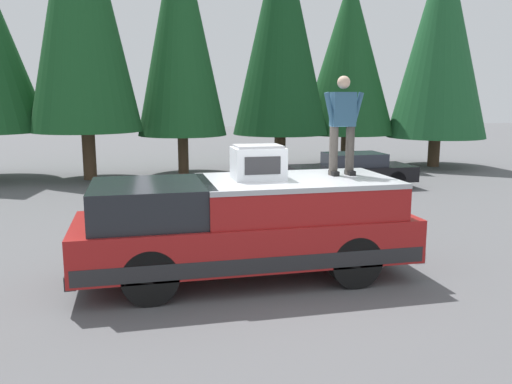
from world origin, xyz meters
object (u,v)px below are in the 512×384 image
parked_car_black (352,170)px  compressor_unit (258,162)px  pickup_truck (246,226)px  person_on_truck_bed (343,123)px

parked_car_black → compressor_unit: bearing=147.0°
compressor_unit → parked_car_black: bearing=-33.0°
pickup_truck → person_on_truck_bed: (0.19, -1.75, 1.68)m
pickup_truck → person_on_truck_bed: person_on_truck_bed is taller
person_on_truck_bed → parked_car_black: 8.61m
person_on_truck_bed → parked_car_black: person_on_truck_bed is taller
person_on_truck_bed → compressor_unit: bearing=93.8°
pickup_truck → compressor_unit: bearing=-69.2°
person_on_truck_bed → parked_car_black: bearing=-24.7°
compressor_unit → person_on_truck_bed: (0.10, -1.51, 0.62)m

